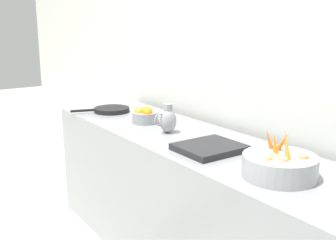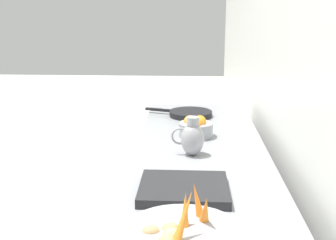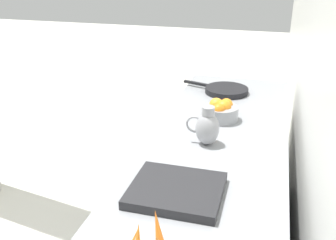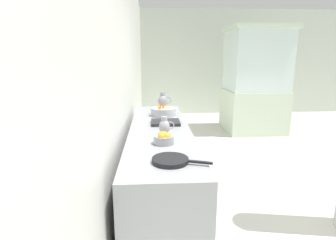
# 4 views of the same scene
# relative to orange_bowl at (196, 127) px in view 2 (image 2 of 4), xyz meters

# --- Properties ---
(orange_bowl) EXTENTS (0.19, 0.19, 0.12)m
(orange_bowl) POSITION_rel_orange_bowl_xyz_m (0.00, 0.00, 0.00)
(orange_bowl) COLOR gray
(orange_bowl) RESTS_ON prep_counter
(metal_pitcher_short) EXTENTS (0.16, 0.11, 0.19)m
(metal_pitcher_short) POSITION_rel_orange_bowl_xyz_m (0.02, 0.31, 0.03)
(metal_pitcher_short) COLOR #939399
(metal_pitcher_short) RESTS_ON prep_counter
(counter_sink_basin) EXTENTS (0.34, 0.30, 0.04)m
(counter_sink_basin) POSITION_rel_orange_bowl_xyz_m (0.05, 0.76, -0.03)
(counter_sink_basin) COLOR #232326
(counter_sink_basin) RESTS_ON prep_counter
(skillet_on_counter) EXTENTS (0.45, 0.28, 0.03)m
(skillet_on_counter) POSITION_rel_orange_bowl_xyz_m (0.03, -0.45, -0.03)
(skillet_on_counter) COLOR black
(skillet_on_counter) RESTS_ON prep_counter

